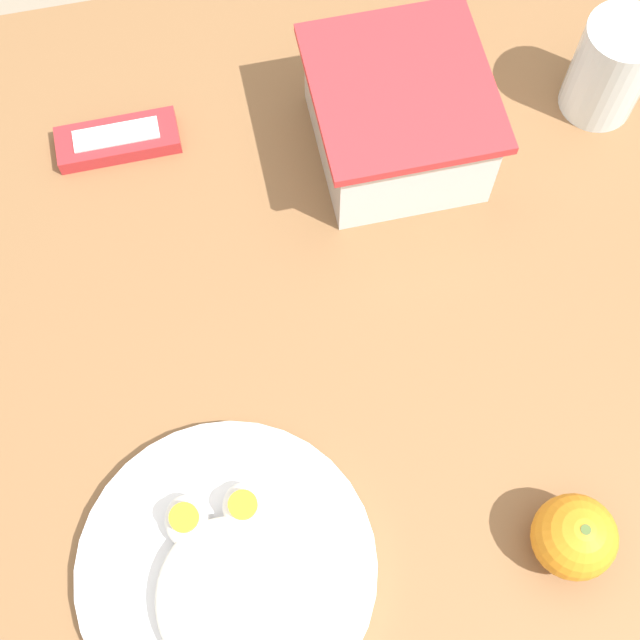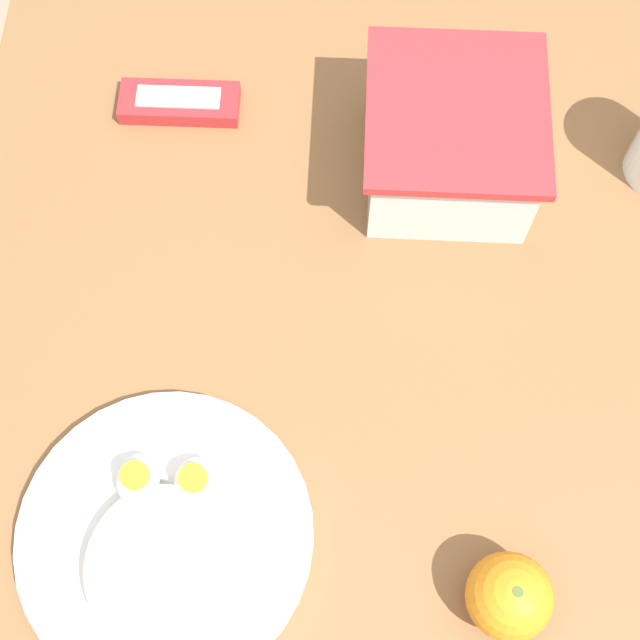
# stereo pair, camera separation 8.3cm
# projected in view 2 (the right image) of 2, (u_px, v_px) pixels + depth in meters

# --- Properties ---
(ground_plane) EXTENTS (10.00, 10.00, 0.00)m
(ground_plane) POSITION_uv_depth(u_px,v_px,m) (361.00, 534.00, 1.49)
(ground_plane) COLOR gray
(table) EXTENTS (1.06, 0.89, 0.71)m
(table) POSITION_uv_depth(u_px,v_px,m) (387.00, 436.00, 0.92)
(table) COLOR brown
(table) RESTS_ON ground_plane
(food_container) EXTENTS (0.18, 0.17, 0.11)m
(food_container) POSITION_uv_depth(u_px,v_px,m) (450.00, 144.00, 0.89)
(food_container) COLOR white
(food_container) RESTS_ON table
(orange_fruit) EXTENTS (0.07, 0.07, 0.07)m
(orange_fruit) POSITION_uv_depth(u_px,v_px,m) (509.00, 597.00, 0.73)
(orange_fruit) COLOR orange
(orange_fruit) RESTS_ON table
(rice_plate) EXTENTS (0.26, 0.26, 0.05)m
(rice_plate) POSITION_uv_depth(u_px,v_px,m) (163.00, 541.00, 0.77)
(rice_plate) COLOR white
(rice_plate) RESTS_ON table
(candy_bar) EXTENTS (0.05, 0.13, 0.02)m
(candy_bar) POSITION_uv_depth(u_px,v_px,m) (180.00, 103.00, 0.95)
(candy_bar) COLOR #B7282D
(candy_bar) RESTS_ON table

